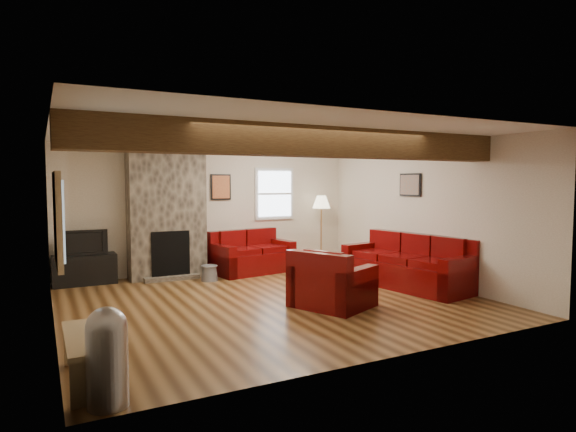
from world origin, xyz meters
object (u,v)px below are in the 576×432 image
television (84,242)px  floor_lamp (321,206)px  sofa_three (407,261)px  coffee_table (321,272)px  armchair_red (332,278)px  loveseat (252,252)px  tv_cabinet (85,270)px

television → floor_lamp: floor_lamp is taller
sofa_three → coffee_table: bearing=-127.6°
armchair_red → sofa_three: bearing=-98.4°
sofa_three → loveseat: (-1.86, 2.44, -0.03)m
tv_cabinet → television: bearing=0.0°
armchair_red → tv_cabinet: size_ratio=0.97×
loveseat → tv_cabinet: bearing=164.7°
armchair_red → tv_cabinet: 4.48m
television → floor_lamp: (4.74, -0.20, 0.54)m
sofa_three → television: (-4.93, 2.74, 0.30)m
sofa_three → floor_lamp: size_ratio=1.52×
tv_cabinet → floor_lamp: bearing=-2.4°
loveseat → armchair_red: bearing=-99.7°
sofa_three → floor_lamp: (-0.19, 2.54, 0.85)m
tv_cabinet → television: size_ratio=1.37×
television → floor_lamp: size_ratio=0.51×
sofa_three → loveseat: size_ratio=1.47×
television → floor_lamp: 4.78m
sofa_three → floor_lamp: 2.68m
floor_lamp → television: bearing=177.6°
coffee_table → loveseat: bearing=107.5°
sofa_three → armchair_red: size_ratio=2.25×
loveseat → tv_cabinet: 3.08m
coffee_table → floor_lamp: bearing=58.4°
television → armchair_red: bearing=-46.8°
sofa_three → loveseat: bearing=-152.1°
loveseat → coffee_table: (0.55, -1.74, -0.17)m
television → loveseat: bearing=-5.6°
armchair_red → television: bearing=19.1°
tv_cabinet → armchair_red: bearing=-46.8°
loveseat → floor_lamp: 1.89m
television → tv_cabinet: bearing=0.0°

